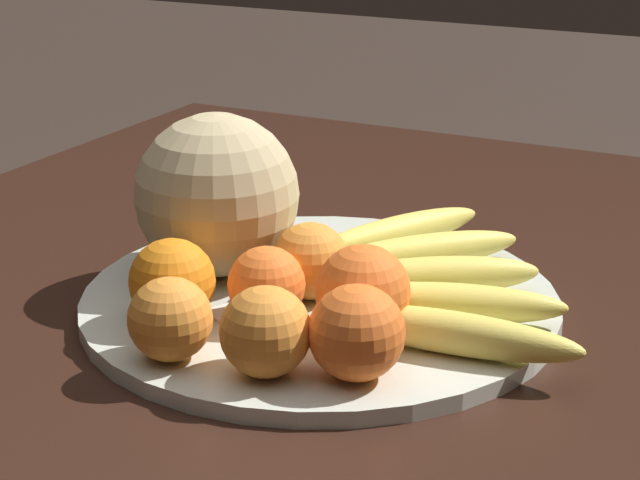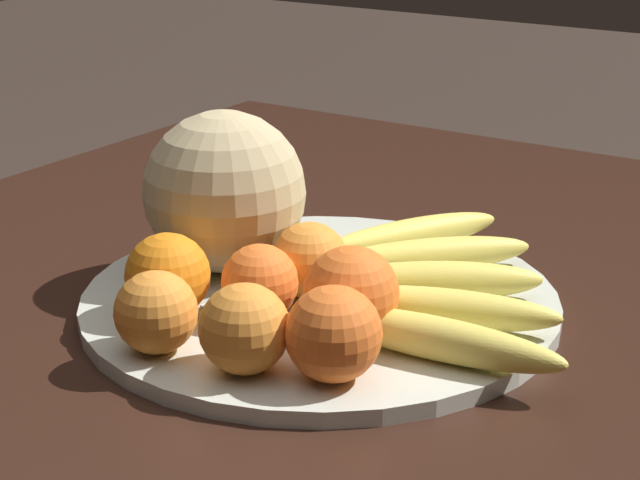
# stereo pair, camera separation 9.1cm
# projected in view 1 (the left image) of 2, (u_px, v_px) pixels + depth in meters

# --- Properties ---
(kitchen_table) EXTENTS (1.32, 1.12, 0.72)m
(kitchen_table) POSITION_uv_depth(u_px,v_px,m) (327.00, 422.00, 0.92)
(kitchen_table) COLOR black
(kitchen_table) RESTS_ON ground_plane
(fruit_bowl) EXTENTS (0.42, 0.42, 0.01)m
(fruit_bowl) POSITION_uv_depth(u_px,v_px,m) (320.00, 301.00, 0.93)
(fruit_bowl) COLOR beige
(fruit_bowl) RESTS_ON kitchen_table
(melon) EXTENTS (0.15, 0.15, 0.15)m
(melon) POSITION_uv_depth(u_px,v_px,m) (217.00, 195.00, 0.95)
(melon) COLOR tan
(melon) RESTS_ON fruit_bowl
(banana_bunch) EXTENTS (0.31, 0.29, 0.03)m
(banana_bunch) POSITION_uv_depth(u_px,v_px,m) (427.00, 278.00, 0.92)
(banana_bunch) COLOR brown
(banana_bunch) RESTS_ON fruit_bowl
(orange_front_left) EXTENTS (0.08, 0.08, 0.08)m
(orange_front_left) POSITION_uv_depth(u_px,v_px,m) (363.00, 292.00, 0.84)
(orange_front_left) COLOR orange
(orange_front_left) RESTS_ON fruit_bowl
(orange_front_right) EXTENTS (0.07, 0.07, 0.07)m
(orange_front_right) POSITION_uv_depth(u_px,v_px,m) (172.00, 281.00, 0.86)
(orange_front_right) COLOR orange
(orange_front_right) RESTS_ON fruit_bowl
(orange_mid_center) EXTENTS (0.07, 0.07, 0.07)m
(orange_mid_center) POSITION_uv_depth(u_px,v_px,m) (266.00, 332.00, 0.78)
(orange_mid_center) COLOR orange
(orange_mid_center) RESTS_ON fruit_bowl
(orange_back_left) EXTENTS (0.07, 0.07, 0.07)m
(orange_back_left) POSITION_uv_depth(u_px,v_px,m) (310.00, 261.00, 0.91)
(orange_back_left) COLOR orange
(orange_back_left) RESTS_ON fruit_bowl
(orange_back_right) EXTENTS (0.07, 0.07, 0.07)m
(orange_back_right) POSITION_uv_depth(u_px,v_px,m) (356.00, 333.00, 0.77)
(orange_back_right) COLOR orange
(orange_back_right) RESTS_ON fruit_bowl
(orange_top_small) EXTENTS (0.06, 0.06, 0.06)m
(orange_top_small) POSITION_uv_depth(u_px,v_px,m) (266.00, 285.00, 0.87)
(orange_top_small) COLOR orange
(orange_top_small) RESTS_ON fruit_bowl
(orange_side_extra) EXTENTS (0.06, 0.06, 0.06)m
(orange_side_extra) POSITION_uv_depth(u_px,v_px,m) (170.00, 319.00, 0.80)
(orange_side_extra) COLOR orange
(orange_side_extra) RESTS_ON fruit_bowl
(produce_tag) EXTENTS (0.08, 0.06, 0.00)m
(produce_tag) POSITION_uv_depth(u_px,v_px,m) (250.00, 306.00, 0.90)
(produce_tag) COLOR white
(produce_tag) RESTS_ON fruit_bowl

